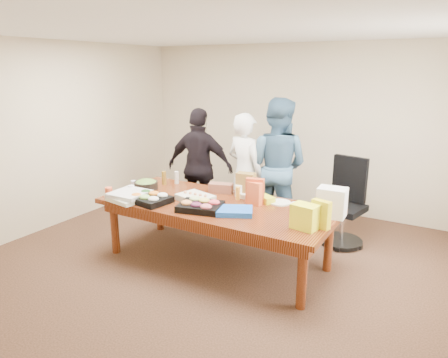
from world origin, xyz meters
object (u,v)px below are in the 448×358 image
Objects in this scene: office_chair at (344,205)px; sheet_cake at (195,198)px; person_right at (276,166)px; conference_table at (217,233)px; person_center at (245,173)px; salad_bowl at (146,185)px.

office_chair reaches higher than sheet_cake.
conference_table is at bearing 77.39° from person_right.
person_center is 0.89× the size of person_right.
salad_bowl is (-1.11, 0.03, 0.43)m from conference_table.
conference_table is 2.49× the size of office_chair.
person_center is 5.48× the size of salad_bowl.
sheet_cake is at bearing 66.58° from person_right.
sheet_cake is (-0.27, -0.04, 0.41)m from conference_table.
office_chair is at bearing 28.19° from salad_bowl.
person_right reaches higher than sheet_cake.
conference_table is 1.19m from salad_bowl.
person_right is (-0.99, 0.01, 0.40)m from office_chair.
person_right is (0.39, 0.20, 0.11)m from person_center.
person_right is at bearing 80.56° from conference_table.
person_center is at bearing 99.48° from conference_table.
person_center is 0.45m from person_right.
sheet_cake is at bearing -4.92° from salad_bowl.
sheet_cake is (-1.47, -1.31, 0.23)m from office_chair.
office_chair is 2.69× the size of sheet_cake.
office_chair is (1.20, 1.27, 0.19)m from conference_table.
sheet_cake is at bearing -126.43° from office_chair.
salad_bowl reaches higher than conference_table.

